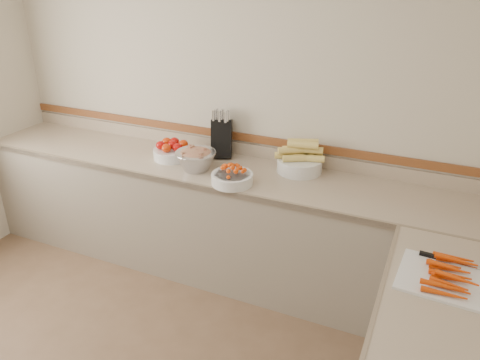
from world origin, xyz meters
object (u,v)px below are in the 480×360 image
at_px(tomato_bowl, 172,151).
at_px(rhubarb_bowl, 196,159).
at_px(cherry_tomato_bowl, 232,177).
at_px(knife_block, 222,137).
at_px(cutting_board, 449,277).
at_px(corn_bowl, 300,160).

xyz_separation_m(tomato_bowl, rhubarb_bowl, (0.28, -0.12, 0.03)).
xyz_separation_m(tomato_bowl, cherry_tomato_bowl, (0.62, -0.23, -0.01)).
bearing_deg(tomato_bowl, cherry_tomato_bowl, -20.28).
relative_size(knife_block, tomato_bowl, 1.33).
relative_size(cherry_tomato_bowl, cutting_board, 0.60).
distance_m(knife_block, tomato_bowl, 0.40).
distance_m(knife_block, rhubarb_bowl, 0.33).
distance_m(knife_block, cherry_tomato_bowl, 0.53).
bearing_deg(knife_block, rhubarb_bowl, -99.69).
bearing_deg(cherry_tomato_bowl, knife_block, 123.84).
bearing_deg(rhubarb_bowl, corn_bowl, 21.73).
bearing_deg(cutting_board, knife_block, 149.78).
height_order(tomato_bowl, cherry_tomato_bowl, cherry_tomato_bowl).
bearing_deg(corn_bowl, tomato_bowl, -170.75).
bearing_deg(cherry_tomato_bowl, tomato_bowl, 159.72).
bearing_deg(knife_block, tomato_bowl, -149.27).
relative_size(tomato_bowl, corn_bowl, 0.79).
bearing_deg(corn_bowl, cherry_tomato_bowl, -132.74).
bearing_deg(rhubarb_bowl, cutting_board, -20.92).
bearing_deg(tomato_bowl, corn_bowl, 9.25).
bearing_deg(rhubarb_bowl, knife_block, 80.31).
bearing_deg(tomato_bowl, rhubarb_bowl, -23.17).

